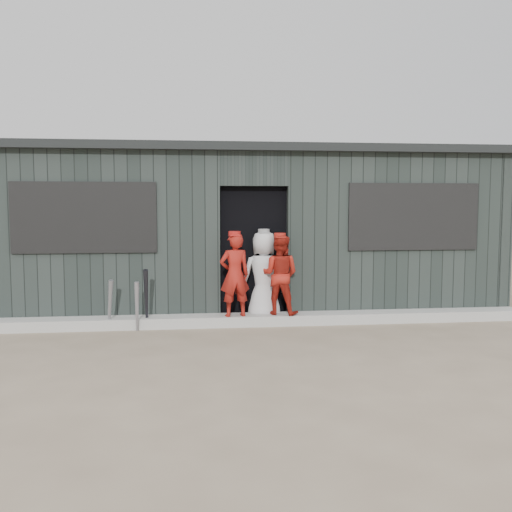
{
  "coord_description": "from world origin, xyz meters",
  "views": [
    {
      "loc": [
        -0.94,
        -6.23,
        1.73
      ],
      "look_at": [
        0.0,
        1.8,
        1.0
      ],
      "focal_mm": 40.0,
      "sensor_mm": 36.0,
      "label": 1
    }
  ],
  "objects": [
    {
      "name": "player_red_left",
      "position": [
        -0.31,
        1.74,
        0.74
      ],
      "size": [
        0.47,
        0.36,
        1.18
      ],
      "primitive_type": "imported",
      "rotation": [
        0.0,
        0.0,
        3.32
      ],
      "color": "maroon",
      "rests_on": "curb"
    },
    {
      "name": "bat_right",
      "position": [
        -1.54,
        1.69,
        0.43
      ],
      "size": [
        0.08,
        0.31,
        0.86
      ],
      "primitive_type": "cone",
      "rotation": [
        0.28,
        0.0,
        0.04
      ],
      "color": "black",
      "rests_on": "ground"
    },
    {
      "name": "player_red_right",
      "position": [
        0.35,
        1.83,
        0.73
      ],
      "size": [
        0.69,
        0.63,
        1.15
      ],
      "primitive_type": "imported",
      "rotation": [
        0.0,
        0.0,
        2.72
      ],
      "color": "#9E1D13",
      "rests_on": "curb"
    },
    {
      "name": "player_grey_back",
      "position": [
        0.14,
        2.02,
        0.68
      ],
      "size": [
        0.72,
        0.52,
        1.35
      ],
      "primitive_type": "imported",
      "rotation": [
        0.0,
        0.0,
        3.29
      ],
      "color": "beige",
      "rests_on": "ground"
    },
    {
      "name": "ground",
      "position": [
        0.0,
        0.0,
        0.0
      ],
      "size": [
        80.0,
        80.0,
        0.0
      ],
      "primitive_type": "plane",
      "color": "#776652",
      "rests_on": "ground"
    },
    {
      "name": "bat_left",
      "position": [
        -2.04,
        1.67,
        0.36
      ],
      "size": [
        0.16,
        0.24,
        0.72
      ],
      "primitive_type": "cone",
      "rotation": [
        0.24,
        0.0,
        0.41
      ],
      "color": "gray",
      "rests_on": "ground"
    },
    {
      "name": "bat_mid",
      "position": [
        -1.66,
        1.56,
        0.35
      ],
      "size": [
        0.09,
        0.16,
        0.69
      ],
      "primitive_type": "cone",
      "rotation": [
        0.12,
        0.0,
        0.16
      ],
      "color": "gray",
      "rests_on": "ground"
    },
    {
      "name": "curb",
      "position": [
        0.0,
        1.82,
        0.07
      ],
      "size": [
        8.0,
        0.36,
        0.15
      ],
      "primitive_type": "cube",
      "color": "#9B9B96",
      "rests_on": "ground"
    },
    {
      "name": "dugout",
      "position": [
        -0.0,
        3.5,
        1.29
      ],
      "size": [
        8.3,
        3.3,
        2.62
      ],
      "color": "black",
      "rests_on": "ground"
    }
  ]
}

